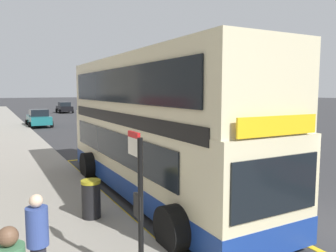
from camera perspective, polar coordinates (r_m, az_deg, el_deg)
name	(u,v)px	position (r m, az deg, el deg)	size (l,w,h in m)	color
ground_plane	(64,121)	(37.63, -17.54, 0.74)	(260.00, 260.00, 0.00)	#333335
double_decker_bus	(153,131)	(10.59, -2.63, -0.85)	(3.16, 10.44, 4.40)	beige
bus_bay_markings	(152,194)	(10.98, -2.71, -11.61)	(2.99, 13.16, 0.01)	gold
bus_stop_sign	(139,194)	(5.59, -5.08, -11.61)	(0.09, 0.51, 2.53)	black
parked_car_black_distant	(64,108)	(52.20, -17.42, 3.06)	(2.09, 4.20, 1.62)	black
parked_car_teal_far	(126,117)	(32.39, -7.21, 1.57)	(2.09, 4.20, 1.62)	#196066
parked_car_teal_behind	(39,118)	(32.88, -21.36, 1.27)	(2.09, 4.20, 1.62)	#196066
pedestrian_further_back	(38,240)	(5.87, -21.52, -17.80)	(0.34, 0.34, 1.61)	#26262D
litter_bin	(91,199)	(8.78, -13.10, -12.09)	(0.49, 0.49, 0.97)	black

